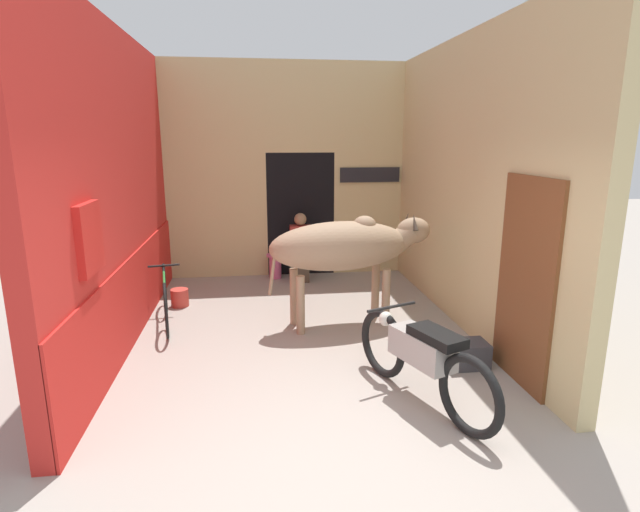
# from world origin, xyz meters

# --- Properties ---
(ground_plane) EXTENTS (30.00, 30.00, 0.00)m
(ground_plane) POSITION_xyz_m (0.00, 0.00, 0.00)
(ground_plane) COLOR #9E9389
(wall_left_shopfront) EXTENTS (0.25, 5.38, 3.73)m
(wall_left_shopfront) POSITION_xyz_m (-2.18, 2.68, 1.80)
(wall_left_shopfront) COLOR red
(wall_left_shopfront) RESTS_ON ground_plane
(wall_back_with_doorway) EXTENTS (4.18, 0.93, 3.73)m
(wall_back_with_doorway) POSITION_xyz_m (0.10, 5.66, 1.55)
(wall_back_with_doorway) COLOR #D1BC84
(wall_back_with_doorway) RESTS_ON ground_plane
(wall_right_with_door) EXTENTS (0.22, 5.38, 3.73)m
(wall_right_with_door) POSITION_xyz_m (2.18, 2.64, 1.84)
(wall_right_with_door) COLOR #D1BC84
(wall_right_with_door) RESTS_ON ground_plane
(cow) EXTENTS (2.26, 0.94, 1.48)m
(cow) POSITION_xyz_m (0.61, 2.79, 1.07)
(cow) COLOR tan
(cow) RESTS_ON ground_plane
(motorcycle_near) EXTENTS (0.84, 1.85, 0.82)m
(motorcycle_near) POSITION_xyz_m (0.94, 0.68, 0.47)
(motorcycle_near) COLOR black
(motorcycle_near) RESTS_ON ground_plane
(bicycle) EXTENTS (0.46, 1.70, 0.72)m
(bicycle) POSITION_xyz_m (-1.79, 3.13, 0.36)
(bicycle) COLOR black
(bicycle) RESTS_ON ground_plane
(shopkeeper_seated) EXTENTS (0.36, 0.34, 1.19)m
(shopkeeper_seated) POSITION_xyz_m (0.21, 4.95, 0.63)
(shopkeeper_seated) COLOR brown
(shopkeeper_seated) RESTS_ON ground_plane
(plastic_stool) EXTENTS (0.31, 0.31, 0.44)m
(plastic_stool) POSITION_xyz_m (-0.23, 5.17, 0.23)
(plastic_stool) COLOR #DB6093
(plastic_stool) RESTS_ON ground_plane
(crate) EXTENTS (0.44, 0.32, 0.28)m
(crate) POSITION_xyz_m (1.69, 1.35, 0.14)
(crate) COLOR #38383D
(crate) RESTS_ON ground_plane
(bucket) EXTENTS (0.26, 0.26, 0.26)m
(bucket) POSITION_xyz_m (-1.71, 3.82, 0.13)
(bucket) COLOR #C63D33
(bucket) RESTS_ON ground_plane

